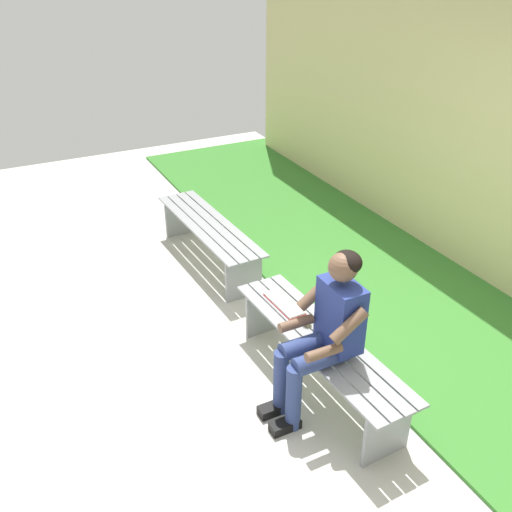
% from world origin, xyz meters
% --- Properties ---
extents(ground_plane, '(10.00, 7.00, 0.04)m').
position_xyz_m(ground_plane, '(1.06, 1.00, -0.02)').
color(ground_plane, beige).
extents(grass_strip, '(9.00, 2.27, 0.03)m').
position_xyz_m(grass_strip, '(1.06, -1.50, 0.01)').
color(grass_strip, '#387A2D').
rests_on(grass_strip, ground).
extents(bench_near, '(1.84, 0.50, 0.46)m').
position_xyz_m(bench_near, '(0.00, 0.00, 0.35)').
color(bench_near, gray).
rests_on(bench_near, ground).
extents(bench_far, '(1.78, 0.49, 0.46)m').
position_xyz_m(bench_far, '(2.13, 0.00, 0.35)').
color(bench_far, gray).
rests_on(bench_far, ground).
extents(person_seated, '(0.50, 0.69, 1.26)m').
position_xyz_m(person_seated, '(-0.20, 0.10, 0.70)').
color(person_seated, navy).
rests_on(person_seated, ground).
extents(apple, '(0.07, 0.07, 0.07)m').
position_xyz_m(apple, '(0.17, 0.01, 0.49)').
color(apple, gold).
rests_on(apple, bench_near).
extents(book_open, '(0.42, 0.18, 0.02)m').
position_xyz_m(book_open, '(0.49, 0.02, 0.47)').
color(book_open, white).
rests_on(book_open, bench_near).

